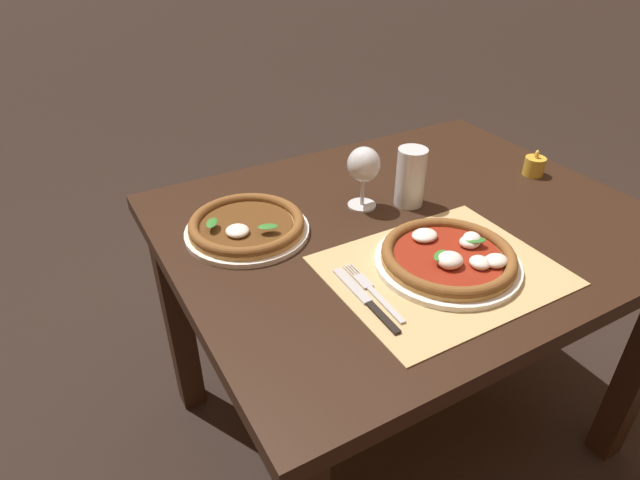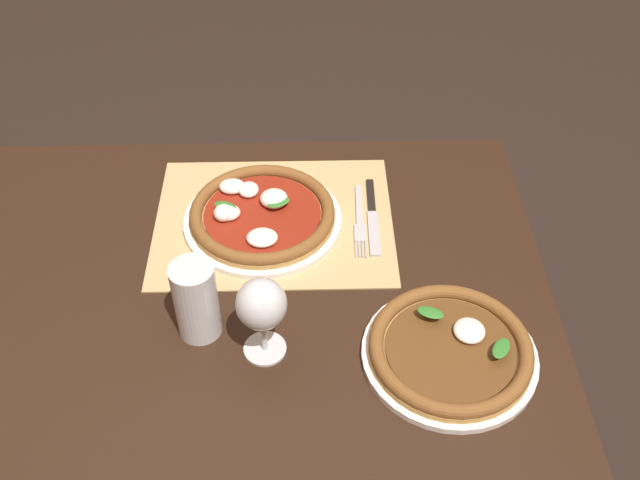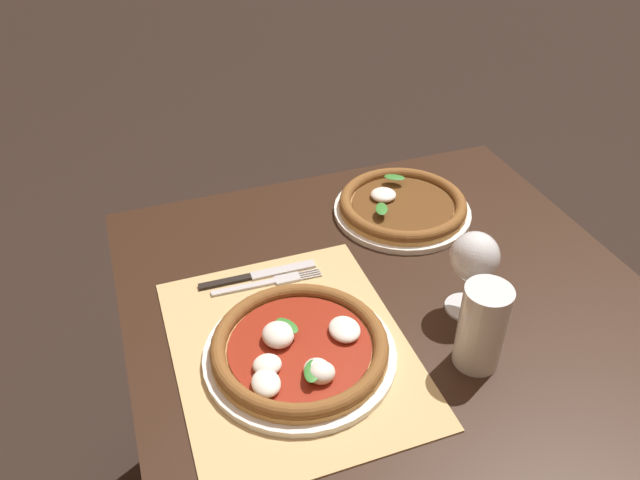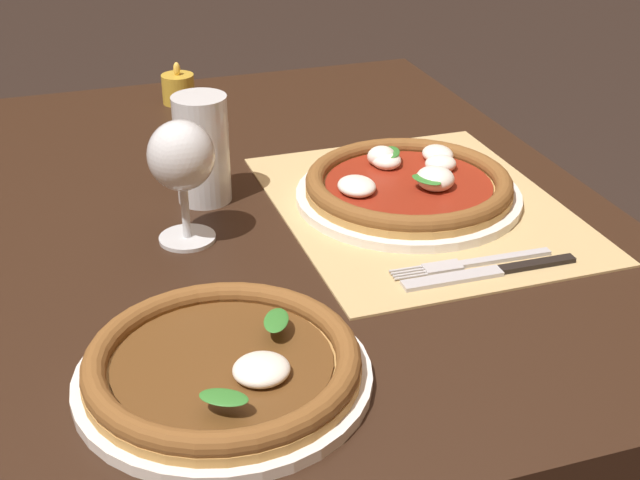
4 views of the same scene
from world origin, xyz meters
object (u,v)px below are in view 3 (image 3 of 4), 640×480
Objects in this scene: pint_glass at (482,328)px; fork at (268,283)px; wine_glass at (474,260)px; knife at (258,275)px; pizza_far at (402,206)px; pizza_near at (300,349)px.

pint_glass is 0.38m from fork.
wine_glass is 0.72× the size of knife.
wine_glass is at bearing 60.29° from fork.
knife reaches higher than fork.
wine_glass is 1.07× the size of pint_glass.
pint_glass is 0.41m from knife.
wine_glass is (0.30, -0.02, 0.09)m from pizza_far.
pint_glass reaches higher than pizza_far.
pizza_near is 0.21m from knife.
pint_glass is (0.09, 0.26, 0.05)m from pizza_near.
pizza_far is 0.31m from wine_glass.
fork is at bearing 23.54° from knife.
pint_glass reaches higher than knife.
pizza_near is at bearing 2.75° from knife.
pizza_near is 0.28m from pint_glass.
pizza_near is 0.31m from wine_glass.
pint_glass is at bearing 42.40° from fork.
wine_glass reaches higher than knife.
fork is at bearing -68.77° from pizza_far.
knife is at bearing -156.46° from fork.
knife is (-0.21, -0.01, -0.02)m from pizza_near.
fork is (-0.19, 0.00, -0.02)m from pizza_near.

